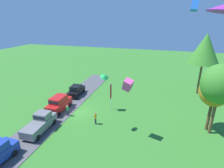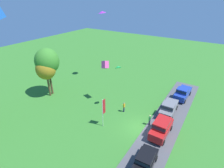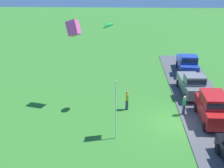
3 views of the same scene
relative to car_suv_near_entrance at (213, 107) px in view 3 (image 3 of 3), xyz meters
The scene contains 10 objects.
ground_plane 3.31m from the car_suv_near_entrance, 97.87° to the left, with size 120.00×120.00×0.00m, color #337528.
pavement_strip 1.34m from the car_suv_near_entrance, 164.50° to the left, with size 36.00×4.40×0.06m, color #4C4C51.
car_suv_near_entrance is the anchor object (origin of this frame).
car_pickup_mid_row 5.11m from the car_suv_near_entrance, ahead, with size 5.06×2.19×2.14m.
car_pickup_far_end 11.17m from the car_suv_near_entrance, ahead, with size 5.10×2.28×2.14m.
person_on_lawn 6.94m from the car_suv_near_entrance, 74.53° to the left, with size 0.36×0.24×1.71m.
person_beside_suv 2.32m from the car_suv_near_entrance, 62.54° to the left, with size 0.36×0.24×1.71m.
flag_banner 8.07m from the car_suv_near_entrance, 108.48° to the left, with size 0.71×0.08×4.46m.
kite_box_mid_center 12.82m from the car_suv_near_entrance, 73.75° to the left, with size 0.85×0.85×1.19m, color #EA4C9E.
kite_delta_high_left 10.46m from the car_suv_near_entrance, 73.03° to the left, with size 0.98×0.98×0.29m, color green.
Camera 3 is at (-21.59, 4.08, 12.10)m, focal length 50.00 mm.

